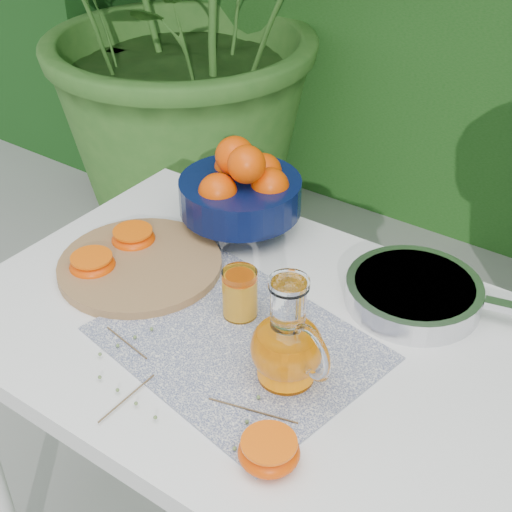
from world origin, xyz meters
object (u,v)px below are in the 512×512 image
Objects in this scene: fruit_bowl at (242,188)px; saute_pan at (416,292)px; cutting_board at (140,265)px; white_table at (250,358)px; juice_pitcher at (288,346)px.

fruit_bowl is 0.41m from saute_pan.
white_table is at bearing -1.82° from cutting_board.
juice_pitcher is 0.42× the size of saute_pan.
cutting_board is at bearing 167.80° from juice_pitcher.
fruit_bowl is at bearing 74.57° from cutting_board.
fruit_bowl is 0.66× the size of saute_pan.
juice_pitcher is (0.32, -0.32, -0.02)m from fruit_bowl.
cutting_board is (-0.26, 0.01, 0.09)m from white_table.
saute_pan is at bearing 45.69° from white_table.
fruit_bowl is at bearing 134.95° from juice_pitcher.
fruit_bowl is at bearing 128.36° from white_table.
saute_pan is at bearing 23.64° from cutting_board.
saute_pan is at bearing -4.63° from fruit_bowl.
juice_pitcher is (0.39, -0.08, 0.06)m from cutting_board.
white_table is 0.32m from saute_pan.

